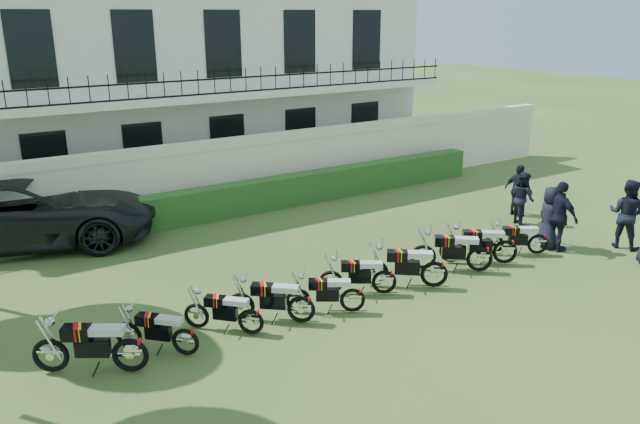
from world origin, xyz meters
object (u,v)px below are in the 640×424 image
at_px(motorcycle_7, 480,253).
at_px(motorcycle_9, 538,239).
at_px(motorcycle_1, 185,335).
at_px(motorcycle_4, 353,294).
at_px(motorcycle_6, 435,268).
at_px(officer_2, 559,217).
at_px(motorcycle_0, 130,347).
at_px(officer_5, 518,190).
at_px(motorcycle_8, 506,246).
at_px(officer_4, 523,198).
at_px(motorcycle_2, 251,316).
at_px(suv, 25,211).
at_px(officer_3, 550,217).
at_px(motorcycle_3, 301,303).
at_px(officer_1, 626,214).
at_px(motorcycle_5, 384,276).

xyz_separation_m(motorcycle_7, motorcycle_9, (2.17, 0.01, -0.07)).
bearing_deg(motorcycle_1, motorcycle_4, -48.62).
relative_size(motorcycle_6, motorcycle_9, 1.11).
relative_size(motorcycle_9, officer_2, 0.79).
bearing_deg(motorcycle_0, officer_5, -47.14).
bearing_deg(motorcycle_8, officer_4, -19.93).
relative_size(motorcycle_2, officer_4, 0.78).
bearing_deg(suv, motorcycle_9, -108.39).
relative_size(motorcycle_0, motorcycle_1, 1.42).
height_order(motorcycle_1, officer_2, officer_2).
xyz_separation_m(officer_2, officer_3, (-0.01, 0.29, -0.10)).
distance_m(motorcycle_3, officer_3, 7.91).
distance_m(motorcycle_6, suv, 11.06).
distance_m(motorcycle_0, motorcycle_1, 1.03).
xyz_separation_m(motorcycle_3, motorcycle_7, (5.05, -0.07, 0.04)).
relative_size(motorcycle_3, motorcycle_8, 0.90).
height_order(motorcycle_0, officer_3, officer_3).
bearing_deg(motorcycle_8, motorcycle_1, 125.38).
distance_m(officer_1, officer_4, 2.93).
relative_size(officer_3, officer_4, 1.06).
bearing_deg(motorcycle_3, motorcycle_8, -50.80).
xyz_separation_m(motorcycle_4, officer_1, (8.47, -0.76, 0.53)).
relative_size(motorcycle_1, officer_1, 0.66).
height_order(motorcycle_8, officer_5, officer_5).
bearing_deg(motorcycle_3, officer_1, -55.79).
bearing_deg(officer_1, officer_3, 42.60).
bearing_deg(suv, motorcycle_2, -142.54).
bearing_deg(motorcycle_6, motorcycle_9, -52.01).
relative_size(motorcycle_5, suv, 0.23).
height_order(motorcycle_4, motorcycle_9, motorcycle_9).
bearing_deg(motorcycle_0, motorcycle_3, -58.62).
distance_m(motorcycle_6, officer_2, 4.45).
height_order(motorcycle_0, motorcycle_9, motorcycle_0).
bearing_deg(officer_1, officer_5, -11.49).
height_order(motorcycle_4, officer_4, officer_4).
xyz_separation_m(suv, officer_3, (11.86, -7.84, -0.10)).
bearing_deg(officer_1, motorcycle_8, 61.23).
bearing_deg(motorcycle_6, motorcycle_3, 123.78).
bearing_deg(motorcycle_8, officer_5, -17.03).
height_order(motorcycle_9, officer_4, officer_4).
bearing_deg(officer_1, motorcycle_9, 54.97).
bearing_deg(motorcycle_2, officer_4, -34.57).
bearing_deg(motorcycle_1, suv, 55.66).
bearing_deg(officer_4, suv, 84.53).
bearing_deg(motorcycle_7, motorcycle_0, 127.76).
relative_size(motorcycle_6, motorcycle_7, 1.02).
xyz_separation_m(motorcycle_1, officer_3, (10.36, 0.11, 0.43)).
distance_m(motorcycle_8, officer_2, 1.99).
height_order(motorcycle_0, motorcycle_3, motorcycle_0).
bearing_deg(motorcycle_9, motorcycle_5, 119.23).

